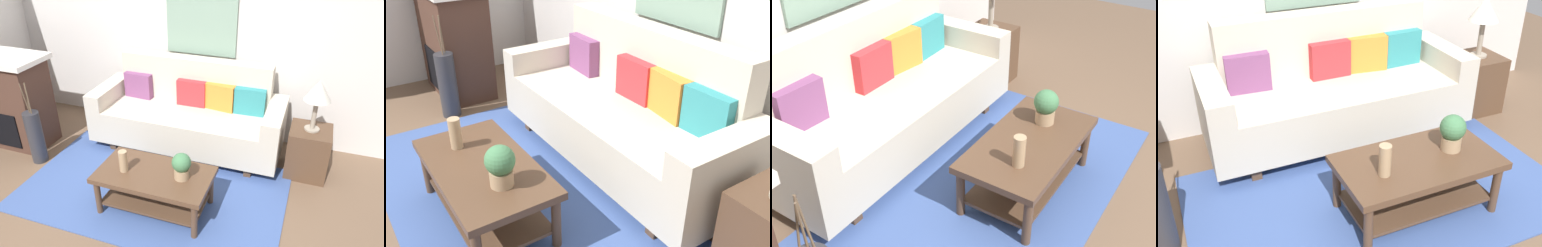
{
  "view_description": "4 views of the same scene",
  "coord_description": "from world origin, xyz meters",
  "views": [
    {
      "loc": [
        1.43,
        -2.3,
        2.54
      ],
      "look_at": [
        0.31,
        0.85,
        0.68
      ],
      "focal_mm": 34.51,
      "sensor_mm": 36.0,
      "label": 1
    },
    {
      "loc": [
        2.36,
        -0.47,
        1.91
      ],
      "look_at": [
        0.13,
        0.99,
        0.5
      ],
      "focal_mm": 39.41,
      "sensor_mm": 36.0,
      "label": 2
    },
    {
      "loc": [
        -2.36,
        -0.84,
        2.31
      ],
      "look_at": [
        0.01,
        0.7,
        0.48
      ],
      "focal_mm": 44.34,
      "sensor_mm": 36.0,
      "label": 3
    },
    {
      "loc": [
        -1.29,
        -1.84,
        2.12
      ],
      "look_at": [
        -0.15,
        0.7,
        0.54
      ],
      "focal_mm": 41.9,
      "sensor_mm": 36.0,
      "label": 4
    }
  ],
  "objects": [
    {
      "name": "floor_vase_branch_b",
      "position": [
        -1.52,
        0.57,
        0.82
      ],
      "size": [
        0.05,
        0.03,
        0.36
      ],
      "primitive_type": "cylinder",
      "rotation": [
        0.06,
        0.1,
        0.0
      ],
      "color": "brown",
      "rests_on": "floor_vase"
    },
    {
      "name": "ground_plane",
      "position": [
        0.0,
        0.0,
        0.0
      ],
      "size": [
        9.21,
        9.21,
        0.0
      ],
      "primitive_type": "plane",
      "color": "brown"
    },
    {
      "name": "coffee_table",
      "position": [
        0.15,
        0.25,
        0.31
      ],
      "size": [
        1.1,
        0.6,
        0.43
      ],
      "color": "#513826",
      "rests_on": "ground_plane"
    },
    {
      "name": "floor_vase_branch_c",
      "position": [
        -1.52,
        0.53,
        0.82
      ],
      "size": [
        0.04,
        0.04,
        0.36
      ],
      "primitive_type": "cylinder",
      "rotation": [
        0.08,
        -0.07,
        0.0
      ],
      "color": "brown",
      "rests_on": "floor_vase"
    },
    {
      "name": "side_table",
      "position": [
        1.5,
        1.36,
        0.28
      ],
      "size": [
        0.44,
        0.44,
        0.56
      ],
      "primitive_type": "cube",
      "color": "#513826",
      "rests_on": "ground_plane"
    },
    {
      "name": "throw_pillow_crimson",
      "position": [
        0.05,
        1.59,
        0.68
      ],
      "size": [
        0.36,
        0.12,
        0.32
      ],
      "primitive_type": "cube",
      "rotation": [
        0.0,
        0.0,
        0.01
      ],
      "color": "red",
      "rests_on": "couch"
    },
    {
      "name": "area_rug",
      "position": [
        0.0,
        0.5,
        0.01
      ],
      "size": [
        2.76,
        1.65,
        0.01
      ],
      "primitive_type": "cube",
      "color": "#3D5693",
      "rests_on": "ground_plane"
    },
    {
      "name": "couch",
      "position": [
        0.05,
        1.46,
        0.43
      ],
      "size": [
        2.29,
        0.84,
        1.08
      ],
      "color": "beige",
      "rests_on": "ground_plane"
    },
    {
      "name": "floor_vase_branch_a",
      "position": [
        -1.49,
        0.55,
        0.82
      ],
      "size": [
        0.04,
        0.03,
        0.36
      ],
      "primitive_type": "cylinder",
      "rotation": [
        -0.06,
        -0.07,
        0.0
      ],
      "color": "brown",
      "rests_on": "floor_vase"
    },
    {
      "name": "throw_pillow_plum",
      "position": [
        -0.67,
        1.59,
        0.68
      ],
      "size": [
        0.37,
        0.14,
        0.32
      ],
      "primitive_type": "cube",
      "rotation": [
        0.0,
        0.0,
        -0.06
      ],
      "color": "#7A4270",
      "rests_on": "couch"
    },
    {
      "name": "throw_pillow_orange",
      "position": [
        0.41,
        1.59,
        0.68
      ],
      "size": [
        0.37,
        0.17,
        0.32
      ],
      "primitive_type": "cube",
      "rotation": [
        0.0,
        0.0,
        -0.13
      ],
      "color": "orange",
      "rests_on": "couch"
    },
    {
      "name": "throw_pillow_teal",
      "position": [
        0.77,
        1.59,
        0.68
      ],
      "size": [
        0.36,
        0.13,
        0.32
      ],
      "primitive_type": "cube",
      "rotation": [
        0.0,
        0.0,
        0.04
      ],
      "color": "teal",
      "rests_on": "couch"
    },
    {
      "name": "potted_plant_tabletop",
      "position": [
        0.42,
        0.27,
        0.57
      ],
      "size": [
        0.18,
        0.18,
        0.26
      ],
      "color": "tan",
      "rests_on": "coffee_table"
    },
    {
      "name": "tabletop_vase",
      "position": [
        -0.14,
        0.19,
        0.54
      ],
      "size": [
        0.08,
        0.08,
        0.22
      ],
      "primitive_type": "cylinder",
      "color": "tan",
      "rests_on": "coffee_table"
    }
  ]
}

